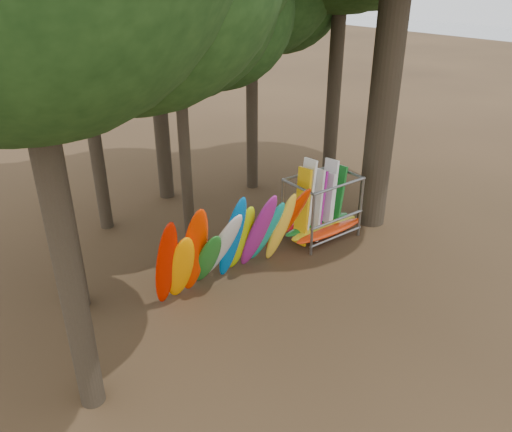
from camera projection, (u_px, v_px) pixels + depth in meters
ground at (296, 269)px, 15.65m from camera, size 120.00×120.00×0.00m
kayak_row at (234, 242)px, 14.44m from camera, size 5.09×2.22×3.19m
storage_rack at (321, 210)px, 17.16m from camera, size 3.01×1.52×2.89m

